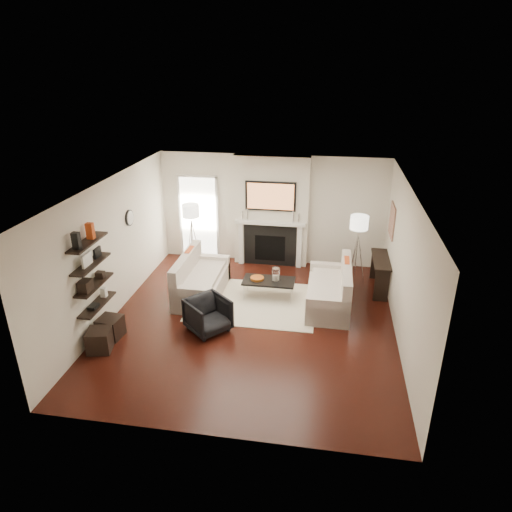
% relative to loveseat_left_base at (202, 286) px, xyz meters
% --- Properties ---
extents(room_envelope, '(6.00, 6.00, 6.00)m').
position_rel_loveseat_left_base_xyz_m(room_envelope, '(1.24, -0.92, 1.14)').
color(room_envelope, '#33100B').
rests_on(room_envelope, ground).
extents(chimney_breast, '(1.80, 0.25, 2.70)m').
position_rel_loveseat_left_base_xyz_m(chimney_breast, '(1.24, 1.96, 1.14)').
color(chimney_breast, silver).
rests_on(chimney_breast, floor).
extents(fireplace_surround, '(1.30, 0.02, 1.04)m').
position_rel_loveseat_left_base_xyz_m(fireplace_surround, '(1.24, 1.82, 0.31)').
color(fireplace_surround, black).
rests_on(fireplace_surround, floor).
extents(firebox, '(0.75, 0.02, 0.65)m').
position_rel_loveseat_left_base_xyz_m(firebox, '(1.24, 1.82, 0.24)').
color(firebox, black).
rests_on(firebox, floor).
extents(mantel_pilaster_l, '(0.12, 0.08, 1.10)m').
position_rel_loveseat_left_base_xyz_m(mantel_pilaster_l, '(0.52, 1.79, 0.34)').
color(mantel_pilaster_l, white).
rests_on(mantel_pilaster_l, floor).
extents(mantel_pilaster_r, '(0.12, 0.08, 1.10)m').
position_rel_loveseat_left_base_xyz_m(mantel_pilaster_r, '(1.96, 1.79, 0.34)').
color(mantel_pilaster_r, white).
rests_on(mantel_pilaster_r, floor).
extents(mantel_shelf, '(1.70, 0.18, 0.07)m').
position_rel_loveseat_left_base_xyz_m(mantel_shelf, '(1.24, 1.77, 0.91)').
color(mantel_shelf, white).
rests_on(mantel_shelf, chimney_breast).
extents(tv_body, '(1.20, 0.06, 0.70)m').
position_rel_loveseat_left_base_xyz_m(tv_body, '(1.24, 1.80, 1.57)').
color(tv_body, black).
rests_on(tv_body, chimney_breast).
extents(tv_screen, '(1.10, 0.00, 0.62)m').
position_rel_loveseat_left_base_xyz_m(tv_screen, '(1.24, 1.77, 1.57)').
color(tv_screen, '#BF723F').
rests_on(tv_screen, tv_body).
extents(candlestick_l_tall, '(0.04, 0.04, 0.30)m').
position_rel_loveseat_left_base_xyz_m(candlestick_l_tall, '(0.69, 1.78, 1.09)').
color(candlestick_l_tall, silver).
rests_on(candlestick_l_tall, mantel_shelf).
extents(candlestick_l_short, '(0.04, 0.04, 0.24)m').
position_rel_loveseat_left_base_xyz_m(candlestick_l_short, '(0.56, 1.78, 1.06)').
color(candlestick_l_short, silver).
rests_on(candlestick_l_short, mantel_shelf).
extents(candlestick_r_tall, '(0.04, 0.04, 0.30)m').
position_rel_loveseat_left_base_xyz_m(candlestick_r_tall, '(1.79, 1.78, 1.09)').
color(candlestick_r_tall, silver).
rests_on(candlestick_r_tall, mantel_shelf).
extents(candlestick_r_short, '(0.04, 0.04, 0.24)m').
position_rel_loveseat_left_base_xyz_m(candlestick_r_short, '(1.92, 1.78, 1.06)').
color(candlestick_r_short, silver).
rests_on(candlestick_r_short, mantel_shelf).
extents(hallway_panel, '(0.90, 0.02, 2.10)m').
position_rel_loveseat_left_base_xyz_m(hallway_panel, '(-0.61, 2.06, 0.84)').
color(hallway_panel, white).
rests_on(hallway_panel, floor).
extents(door_trim_l, '(0.06, 0.06, 2.16)m').
position_rel_loveseat_left_base_xyz_m(door_trim_l, '(-1.09, 2.04, 0.84)').
color(door_trim_l, white).
rests_on(door_trim_l, floor).
extents(door_trim_r, '(0.06, 0.06, 2.16)m').
position_rel_loveseat_left_base_xyz_m(door_trim_r, '(-0.13, 2.04, 0.84)').
color(door_trim_r, white).
rests_on(door_trim_r, floor).
extents(door_trim_top, '(1.02, 0.06, 0.06)m').
position_rel_loveseat_left_base_xyz_m(door_trim_top, '(-0.61, 2.04, 1.92)').
color(door_trim_top, white).
rests_on(door_trim_top, wall_back).
extents(rug, '(2.60, 2.00, 0.01)m').
position_rel_loveseat_left_base_xyz_m(rug, '(1.16, -0.15, -0.20)').
color(rug, beige).
rests_on(rug, floor).
extents(loveseat_left_base, '(0.85, 1.80, 0.42)m').
position_rel_loveseat_left_base_xyz_m(loveseat_left_base, '(0.00, 0.00, 0.00)').
color(loveseat_left_base, beige).
rests_on(loveseat_left_base, floor).
extents(loveseat_left_back, '(0.18, 1.80, 0.80)m').
position_rel_loveseat_left_base_xyz_m(loveseat_left_back, '(-0.33, 0.00, 0.32)').
color(loveseat_left_back, beige).
rests_on(loveseat_left_back, floor).
extents(loveseat_left_arm_n, '(0.85, 0.18, 0.60)m').
position_rel_loveseat_left_base_xyz_m(loveseat_left_arm_n, '(0.00, -0.81, 0.09)').
color(loveseat_left_arm_n, beige).
rests_on(loveseat_left_arm_n, floor).
extents(loveseat_left_arm_s, '(0.85, 0.18, 0.60)m').
position_rel_loveseat_left_base_xyz_m(loveseat_left_arm_s, '(0.00, 0.81, 0.09)').
color(loveseat_left_arm_s, beige).
rests_on(loveseat_left_arm_s, floor).
extents(loveseat_left_cushion, '(0.63, 1.44, 0.10)m').
position_rel_loveseat_left_base_xyz_m(loveseat_left_cushion, '(0.05, 0.00, 0.26)').
color(loveseat_left_cushion, beige).
rests_on(loveseat_left_cushion, loveseat_left_base).
extents(pillow_left_orange, '(0.10, 0.42, 0.42)m').
position_rel_loveseat_left_base_xyz_m(pillow_left_orange, '(-0.33, 0.30, 0.52)').
color(pillow_left_orange, '#BD4217').
rests_on(pillow_left_orange, loveseat_left_cushion).
extents(pillow_left_charcoal, '(0.10, 0.40, 0.40)m').
position_rel_loveseat_left_base_xyz_m(pillow_left_charcoal, '(-0.33, -0.30, 0.51)').
color(pillow_left_charcoal, black).
rests_on(pillow_left_charcoal, loveseat_left_cushion).
extents(loveseat_right_base, '(0.85, 1.80, 0.42)m').
position_rel_loveseat_left_base_xyz_m(loveseat_right_base, '(2.71, -0.02, 0.00)').
color(loveseat_right_base, beige).
rests_on(loveseat_right_base, floor).
extents(loveseat_right_back, '(0.18, 1.80, 0.80)m').
position_rel_loveseat_left_base_xyz_m(loveseat_right_back, '(3.04, -0.02, 0.32)').
color(loveseat_right_back, beige).
rests_on(loveseat_right_back, floor).
extents(loveseat_right_arm_n, '(0.85, 0.18, 0.60)m').
position_rel_loveseat_left_base_xyz_m(loveseat_right_arm_n, '(2.71, -0.83, 0.09)').
color(loveseat_right_arm_n, beige).
rests_on(loveseat_right_arm_n, floor).
extents(loveseat_right_arm_s, '(0.85, 0.18, 0.60)m').
position_rel_loveseat_left_base_xyz_m(loveseat_right_arm_s, '(2.71, 0.79, 0.09)').
color(loveseat_right_arm_s, beige).
rests_on(loveseat_right_arm_s, floor).
extents(loveseat_right_cushion, '(0.63, 1.44, 0.10)m').
position_rel_loveseat_left_base_xyz_m(loveseat_right_cushion, '(2.66, -0.02, 0.26)').
color(loveseat_right_cushion, beige).
rests_on(loveseat_right_cushion, loveseat_right_base).
extents(pillow_right_orange, '(0.10, 0.42, 0.42)m').
position_rel_loveseat_left_base_xyz_m(pillow_right_orange, '(3.04, 0.28, 0.52)').
color(pillow_right_orange, '#BD4217').
rests_on(pillow_right_orange, loveseat_right_cushion).
extents(pillow_right_charcoal, '(0.10, 0.40, 0.40)m').
position_rel_loveseat_left_base_xyz_m(pillow_right_charcoal, '(3.04, -0.32, 0.51)').
color(pillow_right_charcoal, black).
rests_on(pillow_right_charcoal, loveseat_right_cushion).
extents(coffee_table, '(1.10, 0.55, 0.04)m').
position_rel_loveseat_left_base_xyz_m(coffee_table, '(1.44, 0.11, 0.19)').
color(coffee_table, black).
rests_on(coffee_table, floor).
extents(coffee_leg_nw, '(0.02, 0.02, 0.38)m').
position_rel_loveseat_left_base_xyz_m(coffee_leg_nw, '(0.94, -0.11, -0.02)').
color(coffee_leg_nw, silver).
rests_on(coffee_leg_nw, floor).
extents(coffee_leg_ne, '(0.02, 0.02, 0.38)m').
position_rel_loveseat_left_base_xyz_m(coffee_leg_ne, '(1.94, -0.11, -0.02)').
color(coffee_leg_ne, silver).
rests_on(coffee_leg_ne, floor).
extents(coffee_leg_sw, '(0.02, 0.02, 0.38)m').
position_rel_loveseat_left_base_xyz_m(coffee_leg_sw, '(0.94, 0.33, -0.02)').
color(coffee_leg_sw, silver).
rests_on(coffee_leg_sw, floor).
extents(coffee_leg_se, '(0.02, 0.02, 0.38)m').
position_rel_loveseat_left_base_xyz_m(coffee_leg_se, '(1.94, 0.33, -0.02)').
color(coffee_leg_se, silver).
rests_on(coffee_leg_se, floor).
extents(hurricane_glass, '(0.17, 0.17, 0.30)m').
position_rel_loveseat_left_base_xyz_m(hurricane_glass, '(1.59, 0.11, 0.35)').
color(hurricane_glass, white).
rests_on(hurricane_glass, coffee_table).
extents(hurricane_candle, '(0.09, 0.09, 0.13)m').
position_rel_loveseat_left_base_xyz_m(hurricane_candle, '(1.59, 0.11, 0.29)').
color(hurricane_candle, white).
rests_on(hurricane_candle, coffee_table).
extents(copper_bowl, '(0.29, 0.29, 0.05)m').
position_rel_loveseat_left_base_xyz_m(copper_bowl, '(1.19, 0.11, 0.24)').
color(copper_bowl, '#CB6A21').
rests_on(copper_bowl, coffee_table).
extents(armchair, '(0.96, 0.96, 0.72)m').
position_rel_loveseat_left_base_xyz_m(armchair, '(0.49, -1.34, 0.15)').
color(armchair, black).
rests_on(armchair, floor).
extents(lamp_left_post, '(0.02, 0.02, 1.20)m').
position_rel_loveseat_left_base_xyz_m(lamp_left_post, '(-0.61, 1.41, 0.39)').
color(lamp_left_post, silver).
rests_on(lamp_left_post, floor).
extents(lamp_left_shade, '(0.40, 0.40, 0.30)m').
position_rel_loveseat_left_base_xyz_m(lamp_left_shade, '(-0.61, 1.41, 1.24)').
color(lamp_left_shade, white).
rests_on(lamp_left_shade, lamp_left_post).
extents(lamp_left_leg_a, '(0.25, 0.02, 1.23)m').
position_rel_loveseat_left_base_xyz_m(lamp_left_leg_a, '(-0.50, 1.41, 0.39)').
color(lamp_left_leg_a, silver).
rests_on(lamp_left_leg_a, floor).
extents(lamp_left_leg_b, '(0.14, 0.22, 1.23)m').
position_rel_loveseat_left_base_xyz_m(lamp_left_leg_b, '(-0.67, 1.51, 0.39)').
color(lamp_left_leg_b, silver).
rests_on(lamp_left_leg_b, floor).
extents(lamp_left_leg_c, '(0.14, 0.22, 1.23)m').
position_rel_loveseat_left_base_xyz_m(lamp_left_leg_c, '(-0.67, 1.32, 0.39)').
color(lamp_left_leg_c, silver).
rests_on(lamp_left_leg_c, floor).
extents(lamp_right_post, '(0.02, 0.02, 1.20)m').
position_rel_loveseat_left_base_xyz_m(lamp_right_post, '(3.29, 1.19, 0.39)').
color(lamp_right_post, silver).
rests_on(lamp_right_post, floor).
extents(lamp_right_shade, '(0.40, 0.40, 0.30)m').
position_rel_loveseat_left_base_xyz_m(lamp_right_shade, '(3.29, 1.19, 1.24)').
color(lamp_right_shade, white).
rests_on(lamp_right_shade, lamp_right_post).
extents(lamp_right_leg_a, '(0.25, 0.02, 1.23)m').
position_rel_loveseat_left_base_xyz_m(lamp_right_leg_a, '(3.40, 1.19, 0.39)').
color(lamp_right_leg_a, silver).
rests_on(lamp_right_leg_a, floor).
extents(lamp_right_leg_b, '(0.14, 0.22, 1.23)m').
position_rel_loveseat_left_base_xyz_m(lamp_right_leg_b, '(3.23, 1.29, 0.39)').
color(lamp_right_leg_b, silver).
rests_on(lamp_right_leg_b, floor).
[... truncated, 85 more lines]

